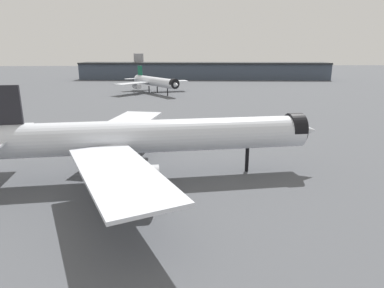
# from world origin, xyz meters

# --- Properties ---
(ground) EXTENTS (900.00, 900.00, 0.00)m
(ground) POSITION_xyz_m (0.00, 0.00, 0.00)
(ground) COLOR #4C4F54
(airliner_near_gate) EXTENTS (60.04, 54.61, 15.78)m
(airliner_near_gate) POSITION_xyz_m (2.38, 0.03, 6.95)
(airliner_near_gate) COLOR silver
(airliner_near_gate) RESTS_ON ground
(airliner_far_taxiway) EXTENTS (36.86, 41.04, 13.08)m
(airliner_far_taxiway) POSITION_xyz_m (-2.22, 117.21, 5.76)
(airliner_far_taxiway) COLOR silver
(airliner_far_taxiway) RESTS_ON ground
(terminal_building) EXTENTS (186.44, 37.60, 18.99)m
(terminal_building) POSITION_xyz_m (29.80, 203.10, 6.38)
(terminal_building) COLOR #3D4756
(terminal_building) RESTS_ON ground
(baggage_tug_wing) EXTENTS (3.42, 3.40, 1.85)m
(baggage_tug_wing) POSITION_xyz_m (2.73, 35.49, 0.97)
(baggage_tug_wing) COLOR black
(baggage_tug_wing) RESTS_ON ground
(traffic_cone_near_nose) EXTENTS (0.46, 0.46, 0.57)m
(traffic_cone_near_nose) POSITION_xyz_m (8.15, 35.14, 0.29)
(traffic_cone_near_nose) COLOR #F2600C
(traffic_cone_near_nose) RESTS_ON ground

